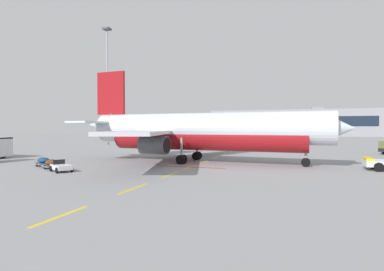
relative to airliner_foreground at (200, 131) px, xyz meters
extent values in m
plane|color=gray|center=(22.39, 12.95, -3.95)|extent=(400.00, 400.00, 0.00)
cube|color=yellow|center=(0.39, -25.18, -3.95)|extent=(0.24, 4.00, 0.01)
cube|color=yellow|center=(0.39, -17.91, -3.95)|extent=(0.24, 4.00, 0.01)
cube|color=yellow|center=(0.39, -10.91, -3.95)|extent=(0.24, 4.00, 0.01)
cube|color=yellow|center=(0.39, -5.27, -3.95)|extent=(0.24, 4.00, 0.01)
cube|color=yellow|center=(0.39, 0.50, -3.95)|extent=(0.24, 4.00, 0.01)
cube|color=yellow|center=(0.39, 6.60, -3.95)|extent=(0.24, 4.00, 0.01)
cube|color=yellow|center=(0.39, 12.61, -3.95)|extent=(0.24, 4.00, 0.01)
cube|color=yellow|center=(0.39, 19.57, -3.95)|extent=(0.24, 4.00, 0.01)
cube|color=yellow|center=(0.39, 25.74, -3.95)|extent=(0.24, 4.00, 0.01)
cube|color=yellow|center=(0.39, 31.97, -3.95)|extent=(0.24, 4.00, 0.01)
cube|color=yellow|center=(0.39, 38.43, -3.95)|extent=(0.24, 4.00, 0.01)
cube|color=yellow|center=(0.39, 45.39, -3.95)|extent=(0.24, 4.00, 0.01)
cube|color=yellow|center=(0.39, 51.62, -3.95)|extent=(0.24, 4.00, 0.01)
cube|color=yellow|center=(0.39, 57.69, -3.95)|extent=(0.24, 4.00, 0.01)
cube|color=#B21414|center=(0.39, -5.05, -3.95)|extent=(8.00, 0.40, 0.01)
cylinder|color=silver|center=(0.58, -0.04, 0.35)|extent=(30.28, 5.73, 3.80)
cylinder|color=maroon|center=(0.58, -0.04, -0.69)|extent=(24.67, 5.07, 3.50)
cone|color=silver|center=(15.60, -1.01, 0.35)|extent=(3.73, 3.94, 3.72)
cone|color=silver|center=(-15.13, 0.98, 0.83)|extent=(4.40, 3.49, 3.23)
cube|color=#192333|center=(14.55, -0.94, 1.02)|extent=(1.78, 2.95, 0.60)
cube|color=maroon|center=(-13.39, 0.87, 5.25)|extent=(4.41, 0.64, 6.00)
cube|color=silver|center=(-13.88, 4.10, 1.11)|extent=(3.61, 6.59, 0.24)
cube|color=silver|center=(-14.29, -2.28, 1.11)|extent=(3.61, 6.59, 0.24)
cube|color=#B7BCC6|center=(-2.83, 8.70, -0.12)|extent=(11.06, 17.52, 0.36)
cube|color=#B7BCC6|center=(-3.93, -8.26, -0.12)|extent=(9.19, 17.66, 0.36)
cylinder|color=#4C4F54|center=(-3.18, 5.72, -1.57)|extent=(3.33, 2.30, 2.10)
cylinder|color=black|center=(-1.58, 5.61, -1.57)|extent=(0.23, 1.79, 1.79)
cylinder|color=#4C4F54|center=(-3.89, -5.26, -1.57)|extent=(3.33, 2.30, 2.10)
cylinder|color=black|center=(-2.29, -5.36, -1.57)|extent=(0.23, 1.79, 1.79)
cylinder|color=gray|center=(12.46, -0.81, -2.12)|extent=(0.28, 0.28, 2.67)
cylinder|color=black|center=(12.46, -0.81, -3.45)|extent=(1.01, 0.34, 0.99)
cylinder|color=gray|center=(-1.24, 2.69, -2.09)|extent=(0.28, 0.28, 2.61)
cylinder|color=black|center=(-1.22, 3.04, -3.40)|extent=(1.12, 0.42, 1.10)
cylinder|color=black|center=(-1.27, 2.34, -3.40)|extent=(1.12, 0.42, 1.10)
cylinder|color=gray|center=(-1.58, -2.50, -2.09)|extent=(0.28, 0.28, 2.61)
cylinder|color=black|center=(-1.56, -2.15, -3.40)|extent=(1.12, 0.42, 1.10)
cylinder|color=black|center=(-1.60, -2.85, -3.40)|extent=(1.12, 0.42, 1.10)
cube|color=yellow|center=(18.50, -1.28, -2.83)|extent=(0.79, 2.54, 0.24)
cylinder|color=black|center=(19.17, -2.70, -3.50)|extent=(0.91, 0.43, 0.90)
cylinder|color=black|center=(19.27, 0.10, -3.50)|extent=(0.91, 0.43, 0.90)
cylinder|color=black|center=(-29.21, -2.75, -3.45)|extent=(1.01, 0.36, 1.00)
cube|color=#192333|center=(24.94, 19.37, -2.26)|extent=(1.08, 1.65, 0.64)
cylinder|color=black|center=(25.33, 21.04, -3.47)|extent=(0.96, 0.75, 0.96)
cube|color=silver|center=(-10.59, -12.41, -3.49)|extent=(2.95, 2.55, 0.44)
cube|color=black|center=(-11.14, -12.08, -3.09)|extent=(0.69, 1.02, 0.56)
cylinder|color=black|center=(-9.44, -12.29, -3.67)|extent=(0.57, 0.45, 0.56)
cylinder|color=black|center=(-10.17, -13.48, -3.67)|extent=(0.57, 0.45, 0.56)
cylinder|color=black|center=(-11.00, -11.34, -3.67)|extent=(0.57, 0.45, 0.56)
cylinder|color=black|center=(-11.73, -12.54, -3.67)|extent=(0.57, 0.45, 0.56)
cube|color=slate|center=(-13.23, -10.80, -3.67)|extent=(2.83, 2.53, 0.12)
ellipsoid|color=#4C2D19|center=(-13.23, -10.80, -3.29)|extent=(2.18, 1.97, 0.64)
cylinder|color=black|center=(-12.88, -10.22, -3.73)|extent=(0.45, 0.35, 0.44)
cylinder|color=black|center=(-13.58, -11.38, -3.73)|extent=(0.45, 0.35, 0.44)
cube|color=slate|center=(-15.80, -9.24, -3.67)|extent=(2.83, 2.53, 0.12)
ellipsoid|color=navy|center=(-15.80, -9.24, -3.29)|extent=(2.18, 1.97, 0.64)
cylinder|color=black|center=(-15.44, -8.66, -3.73)|extent=(0.45, 0.35, 0.44)
cylinder|color=black|center=(-16.15, -9.82, -3.73)|extent=(0.45, 0.35, 0.44)
cylinder|color=slate|center=(-35.14, 33.28, -3.65)|extent=(0.70, 0.70, 0.60)
cylinder|color=#9EA0A5|center=(-35.14, 33.28, 10.92)|extent=(0.36, 0.36, 29.74)
cube|color=#3F3F44|center=(-35.14, 33.28, 26.04)|extent=(1.80, 1.80, 0.50)
cube|color=gray|center=(10.05, 145.08, 3.09)|extent=(87.74, 19.73, 14.08)
cube|color=#192333|center=(10.05, 135.15, 3.79)|extent=(80.72, 0.12, 5.07)
cube|color=gray|center=(23.21, 145.08, 10.93)|extent=(6.00, 5.00, 1.60)
camera|label=1|loc=(11.20, -37.70, 0.35)|focal=29.36mm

